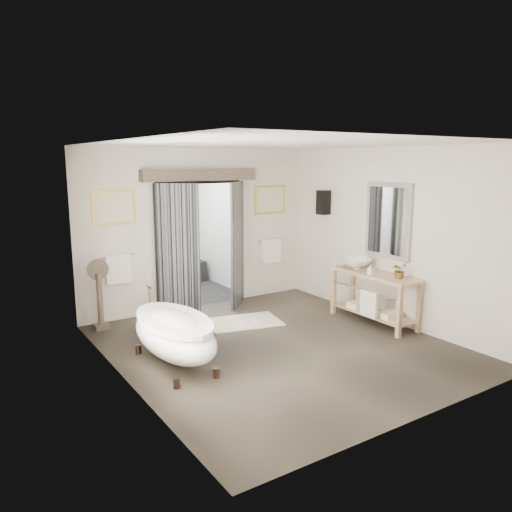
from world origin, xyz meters
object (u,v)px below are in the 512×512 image
(basin, at_px, (357,264))
(clawfoot_tub, at_px, (174,334))
(vanity, at_px, (374,294))
(rug, at_px, (244,322))

(basin, bearing_deg, clawfoot_tub, 159.21)
(vanity, bearing_deg, rug, 146.30)
(vanity, bearing_deg, clawfoot_tub, 177.06)
(basin, bearing_deg, vanity, -111.29)
(clawfoot_tub, xyz_separation_m, vanity, (3.50, -0.18, 0.07))
(vanity, distance_m, rug, 2.21)
(clawfoot_tub, bearing_deg, basin, 3.66)
(rug, bearing_deg, basin, -24.15)
(vanity, relative_size, basin, 2.98)
(clawfoot_tub, xyz_separation_m, rug, (1.70, 1.02, -0.43))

